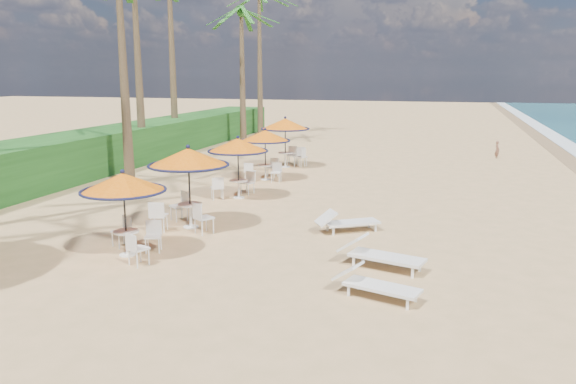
{
  "coord_description": "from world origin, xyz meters",
  "views": [
    {
      "loc": [
        2.17,
        -11.36,
        4.43
      ],
      "look_at": [
        -2.04,
        3.23,
        1.2
      ],
      "focal_mm": 35.0,
      "sensor_mm": 36.0,
      "label": 1
    }
  ],
  "objects_px": {
    "station_3": "(265,142)",
    "lounger_mid": "(378,254)",
    "lounger_near": "(374,283)",
    "lounger_far": "(345,221)",
    "station_2": "(237,151)",
    "station_0": "(125,193)",
    "station_4": "(287,130)",
    "station_1": "(187,167)"
  },
  "relations": [
    {
      "from": "station_2",
      "to": "lounger_mid",
      "type": "xyz_separation_m",
      "value": [
        5.8,
        -6.06,
        -1.39
      ]
    },
    {
      "from": "lounger_near",
      "to": "lounger_mid",
      "type": "xyz_separation_m",
      "value": [
        -0.13,
        1.79,
        0.04
      ]
    },
    {
      "from": "station_2",
      "to": "lounger_far",
      "type": "relative_size",
      "value": 1.22
    },
    {
      "from": "station_0",
      "to": "lounger_far",
      "type": "height_order",
      "value": "station_0"
    },
    {
      "from": "station_0",
      "to": "station_3",
      "type": "relative_size",
      "value": 0.99
    },
    {
      "from": "lounger_far",
      "to": "station_0",
      "type": "bearing_deg",
      "value": -176.45
    },
    {
      "from": "lounger_near",
      "to": "lounger_mid",
      "type": "relative_size",
      "value": 0.88
    },
    {
      "from": "station_2",
      "to": "lounger_mid",
      "type": "distance_m",
      "value": 8.5
    },
    {
      "from": "lounger_far",
      "to": "lounger_mid",
      "type": "bearing_deg",
      "value": -98.1
    },
    {
      "from": "station_0",
      "to": "lounger_far",
      "type": "bearing_deg",
      "value": 36.49
    },
    {
      "from": "station_2",
      "to": "station_4",
      "type": "xyz_separation_m",
      "value": [
        -0.19,
        7.06,
        0.05
      ]
    },
    {
      "from": "station_4",
      "to": "lounger_near",
      "type": "xyz_separation_m",
      "value": [
        6.12,
        -14.91,
        -1.48
      ]
    },
    {
      "from": "lounger_mid",
      "to": "lounger_far",
      "type": "height_order",
      "value": "lounger_mid"
    },
    {
      "from": "station_0",
      "to": "lounger_mid",
      "type": "xyz_separation_m",
      "value": [
        6.05,
        0.8,
        -1.25
      ]
    },
    {
      "from": "station_0",
      "to": "station_3",
      "type": "bearing_deg",
      "value": 89.41
    },
    {
      "from": "station_1",
      "to": "lounger_far",
      "type": "distance_m",
      "value": 4.78
    },
    {
      "from": "station_0",
      "to": "lounger_near",
      "type": "height_order",
      "value": "station_0"
    },
    {
      "from": "station_4",
      "to": "lounger_far",
      "type": "height_order",
      "value": "station_4"
    },
    {
      "from": "station_3",
      "to": "lounger_mid",
      "type": "relative_size",
      "value": 1.04
    },
    {
      "from": "station_1",
      "to": "station_2",
      "type": "bearing_deg",
      "value": 90.85
    },
    {
      "from": "station_3",
      "to": "lounger_near",
      "type": "relative_size",
      "value": 1.18
    },
    {
      "from": "lounger_near",
      "to": "lounger_far",
      "type": "distance_m",
      "value": 4.74
    },
    {
      "from": "station_1",
      "to": "lounger_near",
      "type": "relative_size",
      "value": 1.31
    },
    {
      "from": "station_2",
      "to": "station_3",
      "type": "distance_m",
      "value": 3.6
    },
    {
      "from": "station_0",
      "to": "station_4",
      "type": "height_order",
      "value": "station_4"
    },
    {
      "from": "station_3",
      "to": "lounger_mid",
      "type": "xyz_separation_m",
      "value": [
        5.94,
        -9.66,
        -1.27
      ]
    },
    {
      "from": "station_3",
      "to": "lounger_near",
      "type": "xyz_separation_m",
      "value": [
        6.07,
        -11.44,
        -1.31
      ]
    },
    {
      "from": "station_0",
      "to": "station_1",
      "type": "bearing_deg",
      "value": 83.53
    },
    {
      "from": "lounger_near",
      "to": "lounger_mid",
      "type": "distance_m",
      "value": 1.79
    },
    {
      "from": "station_2",
      "to": "lounger_far",
      "type": "xyz_separation_m",
      "value": [
        4.54,
        -3.32,
        -1.42
      ]
    },
    {
      "from": "lounger_far",
      "to": "station_3",
      "type": "bearing_deg",
      "value": 91.12
    },
    {
      "from": "station_1",
      "to": "station_4",
      "type": "distance_m",
      "value": 11.19
    },
    {
      "from": "station_2",
      "to": "station_0",
      "type": "bearing_deg",
      "value": -92.08
    },
    {
      "from": "station_2",
      "to": "station_4",
      "type": "height_order",
      "value": "station_4"
    },
    {
      "from": "station_1",
      "to": "station_2",
      "type": "height_order",
      "value": "station_1"
    },
    {
      "from": "station_0",
      "to": "lounger_near",
      "type": "xyz_separation_m",
      "value": [
        6.18,
        -0.99,
        -1.28
      ]
    },
    {
      "from": "station_0",
      "to": "station_3",
      "type": "distance_m",
      "value": 10.46
    },
    {
      "from": "station_1",
      "to": "station_3",
      "type": "height_order",
      "value": "station_1"
    },
    {
      "from": "lounger_near",
      "to": "station_4",
      "type": "bearing_deg",
      "value": 129.09
    },
    {
      "from": "station_4",
      "to": "lounger_far",
      "type": "bearing_deg",
      "value": -65.52
    },
    {
      "from": "station_2",
      "to": "station_4",
      "type": "distance_m",
      "value": 7.06
    },
    {
      "from": "station_3",
      "to": "station_4",
      "type": "xyz_separation_m",
      "value": [
        -0.05,
        3.46,
        0.17
      ]
    }
  ]
}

